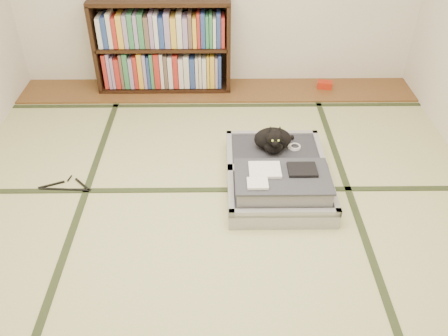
{
  "coord_description": "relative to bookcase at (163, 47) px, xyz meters",
  "views": [
    {
      "loc": [
        0.02,
        -2.39,
        2.31
      ],
      "look_at": [
        0.05,
        0.35,
        0.25
      ],
      "focal_mm": 38.0,
      "sensor_mm": 36.0,
      "label": 1
    }
  ],
  "objects": [
    {
      "name": "room_shell",
      "position": [
        0.54,
        -2.07,
        1.01
      ],
      "size": [
        4.5,
        4.5,
        4.5
      ],
      "color": "white",
      "rests_on": "ground"
    },
    {
      "name": "bookcase",
      "position": [
        0.0,
        0.0,
        0.0
      ],
      "size": [
        1.33,
        0.3,
        0.92
      ],
      "color": "black",
      "rests_on": "wood_strip"
    },
    {
      "name": "tatami_borders",
      "position": [
        0.54,
        -1.58,
        -0.45
      ],
      "size": [
        4.0,
        4.5,
        0.01
      ],
      "color": "#2D381E",
      "rests_on": "ground"
    },
    {
      "name": "cat",
      "position": [
        0.98,
        -1.35,
        -0.2
      ],
      "size": [
        0.34,
        0.34,
        0.27
      ],
      "color": "black",
      "rests_on": "suitcase"
    },
    {
      "name": "cable_coil",
      "position": [
        1.16,
        -1.32,
        -0.29
      ],
      "size": [
        0.11,
        0.11,
        0.03
      ],
      "color": "white",
      "rests_on": "suitcase"
    },
    {
      "name": "suitcase",
      "position": [
        1.0,
        -1.64,
        -0.35
      ],
      "size": [
        0.77,
        1.02,
        0.3
      ],
      "color": "#A2A1A6",
      "rests_on": "floor"
    },
    {
      "name": "wood_strip",
      "position": [
        0.54,
        -0.07,
        -0.44
      ],
      "size": [
        4.0,
        0.5,
        0.02
      ],
      "primitive_type": "cube",
      "color": "brown",
      "rests_on": "ground"
    },
    {
      "name": "floor",
      "position": [
        0.54,
        -2.07,
        -0.45
      ],
      "size": [
        4.5,
        4.5,
        0.0
      ],
      "primitive_type": "plane",
      "color": "#CDCA88",
      "rests_on": "ground"
    },
    {
      "name": "hanger",
      "position": [
        -0.63,
        -1.63,
        -0.44
      ],
      "size": [
        0.41,
        0.2,
        0.01
      ],
      "color": "black",
      "rests_on": "floor"
    },
    {
      "name": "red_item",
      "position": [
        1.65,
        -0.04,
        -0.4
      ],
      "size": [
        0.17,
        0.12,
        0.07
      ],
      "primitive_type": "cube",
      "rotation": [
        0.0,
        0.0,
        -0.21
      ],
      "color": "#B3220E",
      "rests_on": "wood_strip"
    }
  ]
}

